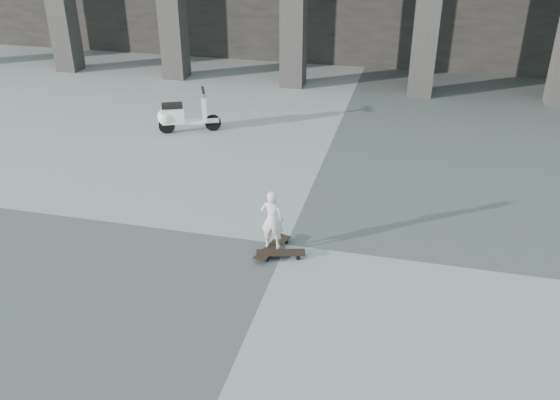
% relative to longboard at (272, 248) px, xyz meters
% --- Properties ---
extents(ground, '(90.00, 90.00, 0.00)m').
position_rel_longboard_xyz_m(ground, '(0.16, 0.24, -0.07)').
color(ground, '#4C4C4A').
rests_on(ground, ground).
extents(longboard, '(0.43, 0.86, 0.08)m').
position_rel_longboard_xyz_m(longboard, '(0.00, 0.00, 0.00)').
color(longboard, black).
rests_on(longboard, ground).
extents(skateboard_spare, '(0.77, 0.38, 0.09)m').
position_rel_longboard_xyz_m(skateboard_spare, '(0.17, -0.13, 0.00)').
color(skateboard_spare, black).
rests_on(skateboard_spare, ground).
extents(child, '(0.36, 0.24, 0.97)m').
position_rel_longboard_xyz_m(child, '(0.00, 0.00, 0.50)').
color(child, silver).
rests_on(child, longboard).
extents(scooter, '(1.37, 0.76, 1.01)m').
position_rel_longboard_xyz_m(scooter, '(-3.38, 4.47, 0.33)').
color(scooter, black).
rests_on(scooter, ground).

